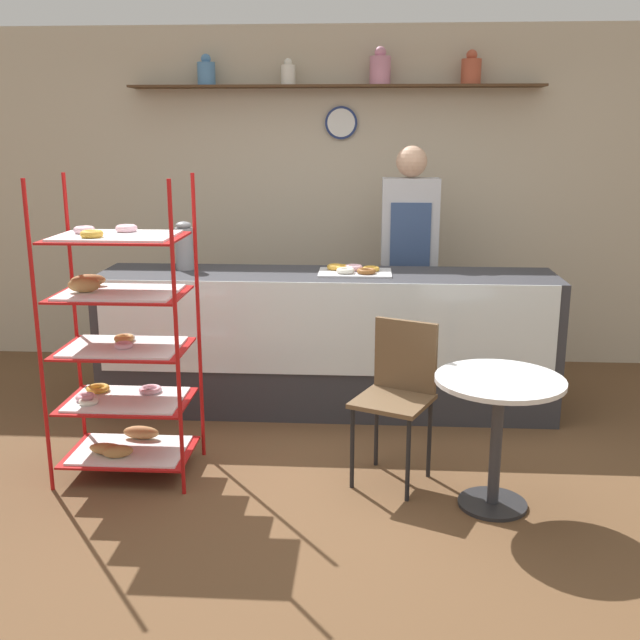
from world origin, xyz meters
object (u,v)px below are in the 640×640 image
coffee_carafe (184,246)px  donut_tray_counter (353,270)px  cafe_table (498,411)px  pastry_rack (121,349)px  cafe_chair (399,384)px  person_worker (409,255)px

coffee_carafe → donut_tray_counter: bearing=-3.6°
cafe_table → pastry_rack: bearing=172.1°
cafe_table → donut_tray_counter: donut_tray_counter is taller
cafe_table → donut_tray_counter: bearing=118.9°
pastry_rack → cafe_chair: bearing=1.2°
pastry_rack → coffee_carafe: pastry_rack is taller
person_worker → donut_tray_counter: size_ratio=3.66×
coffee_carafe → donut_tray_counter: coffee_carafe is taller
cafe_chair → donut_tray_counter: (-0.28, 1.07, 0.43)m
pastry_rack → donut_tray_counter: 1.69m
pastry_rack → person_worker: size_ratio=0.93×
cafe_table → cafe_chair: 0.58m
person_worker → coffee_carafe: (-1.57, -0.50, 0.13)m
pastry_rack → cafe_table: size_ratio=2.39×
cafe_chair → person_worker: bearing=110.0°
donut_tray_counter → pastry_rack: bearing=-138.6°
pastry_rack → cafe_table: 2.05m
coffee_carafe → donut_tray_counter: 1.18m
person_worker → donut_tray_counter: person_worker is taller
person_worker → cafe_chair: bearing=-94.4°
cafe_chair → coffee_carafe: coffee_carafe is taller
pastry_rack → cafe_table: pastry_rack is taller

